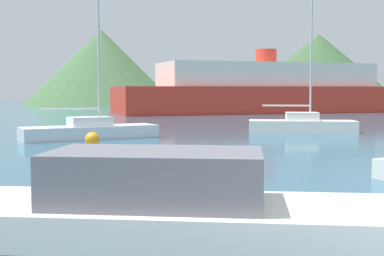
% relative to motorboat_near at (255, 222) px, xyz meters
% --- Properties ---
extents(motorboat_near, '(9.68, 4.71, 2.33)m').
position_rel_motorboat_near_xyz_m(motorboat_near, '(0.00, 0.00, 0.00)').
color(motorboat_near, white).
rests_on(motorboat_near, ground_plane).
extents(sailboat_inner, '(7.33, 4.09, 7.81)m').
position_rel_motorboat_near_xyz_m(sailboat_inner, '(-3.03, 20.38, -0.04)').
color(sailboat_inner, silver).
rests_on(sailboat_inner, ground_plane).
extents(sailboat_outer, '(6.68, 3.58, 10.89)m').
position_rel_motorboat_near_xyz_m(sailboat_outer, '(9.59, 22.81, 0.02)').
color(sailboat_outer, white).
rests_on(sailboat_outer, ground_plane).
extents(ferry_distant, '(34.87, 14.22, 7.11)m').
position_rel_motorboat_near_xyz_m(ferry_distant, '(15.90, 50.42, 1.95)').
color(ferry_distant, red).
rests_on(ferry_distant, ground_plane).
extents(buoy_marker, '(0.82, 0.82, 0.94)m').
position_rel_motorboat_near_xyz_m(buoy_marker, '(-2.77, 12.93, -0.10)').
color(buoy_marker, orange).
rests_on(buoy_marker, ground_plane).
extents(hill_central, '(25.55, 25.55, 12.56)m').
position_rel_motorboat_near_xyz_m(hill_central, '(-2.49, 82.84, 5.79)').
color(hill_central, '#476B42').
rests_on(hill_central, ground_plane).
extents(hill_east, '(26.23, 26.23, 11.09)m').
position_rel_motorboat_near_xyz_m(hill_east, '(30.41, 70.15, 5.06)').
color(hill_east, '#3D6038').
rests_on(hill_east, ground_plane).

